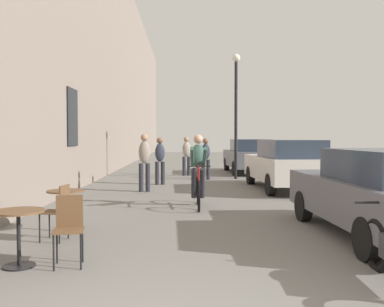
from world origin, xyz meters
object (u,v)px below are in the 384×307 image
Objects in this scene: pedestrian_near at (144,159)px; pedestrian_mid at (160,158)px; cafe_table_near at (19,226)px; pedestrian_far at (206,156)px; parked_car_second at (287,164)px; pedestrian_furthest at (186,154)px; parked_car_third at (249,156)px; street_lamp at (236,100)px; cafe_table_mid at (66,202)px; cyclist_on_bicycle at (198,173)px; cafe_chair_near_toward_street at (69,225)px; cafe_chair_mid_toward_street at (59,208)px; parked_car_nearest at (379,192)px.

pedestrian_near reaches higher than pedestrian_mid.
pedestrian_far is (2.94, 11.00, 0.38)m from cafe_table_near.
cafe_table_near is at bearing -124.32° from parked_car_second.
pedestrian_far is at bearing 45.21° from pedestrian_mid.
pedestrian_furthest is at bearing 74.79° from pedestrian_mid.
pedestrian_far is at bearing -125.55° from parked_car_third.
street_lamp is (2.88, 1.96, 2.19)m from pedestrian_mid.
pedestrian_furthest is 0.34× the size of street_lamp.
street_lamp is at bearing 69.82° from cafe_table_near.
pedestrian_mid is (0.36, 1.91, -0.06)m from pedestrian_near.
pedestrian_far is 0.36× the size of parked_car_third.
pedestrian_far is 3.68m from parked_car_third.
pedestrian_furthest is (2.20, 12.77, 0.42)m from cafe_table_near.
parked_car_second is at bearing 47.52° from cafe_table_mid.
pedestrian_near is at bearing 83.04° from cafe_table_near.
cyclist_on_bicycle is at bearing -104.41° from street_lamp.
cafe_chair_near_toward_street is 9.27m from pedestrian_mid.
parked_car_second is at bearing 51.06° from cafe_chair_mid_toward_street.
cafe_chair_mid_toward_street is 0.51× the size of pedestrian_near.
parked_car_second is at bearing -20.84° from pedestrian_mid.
cafe_table_near is 0.15× the size of street_lamp.
cafe_table_near is 14.89m from parked_car_third.
cafe_chair_mid_toward_street is 0.53× the size of pedestrian_furthest.
cafe_chair_near_toward_street is 2.02m from cafe_table_mid.
cafe_chair_near_toward_street is 0.54× the size of pedestrian_mid.
cafe_chair_near_toward_street is 0.20× the size of parked_car_third.
street_lamp reaches higher than cyclist_on_bicycle.
street_lamp is at bearing 50.08° from pedestrian_near.
street_lamp is 3.68m from parked_car_third.
pedestrian_furthest is 11.76m from parked_car_nearest.
pedestrian_far is 0.39× the size of parked_car_nearest.
pedestrian_far is at bearing -167.22° from street_lamp.
cafe_chair_mid_toward_street is (-0.51, 1.27, 0.00)m from cafe_chair_near_toward_street.
cyclist_on_bicycle reaches higher than parked_car_third.
cafe_chair_mid_toward_street is 11.03m from street_lamp.
pedestrian_mid reaches higher than cafe_table_near.
cafe_chair_mid_toward_street is at bearing 85.38° from cafe_table_near.
cyclist_on_bicycle is 4.84m from pedestrian_mid.
pedestrian_furthest is (2.10, 11.43, 0.42)m from cafe_chair_mid_toward_street.
parked_car_third reaches higher than cafe_table_mid.
cyclist_on_bicycle is at bearing 68.19° from cafe_chair_near_toward_street.
cafe_chair_mid_toward_street is at bearing -106.33° from pedestrian_far.
cafe_chair_near_toward_street is 11.18m from pedestrian_far.
cafe_table_mid is 9.45m from pedestrian_far.
parked_car_second is (2.37, -3.23, -0.09)m from pedestrian_far.
parked_car_third is at bearing 92.13° from parked_car_second.
cafe_table_mid is 0.41× the size of cyclist_on_bicycle.
pedestrian_furthest is at bearing 142.32° from street_lamp.
cafe_table_mid is (0.03, 2.01, 0.00)m from cafe_table_near.
parked_car_second reaches higher than cafe_chair_near_toward_street.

